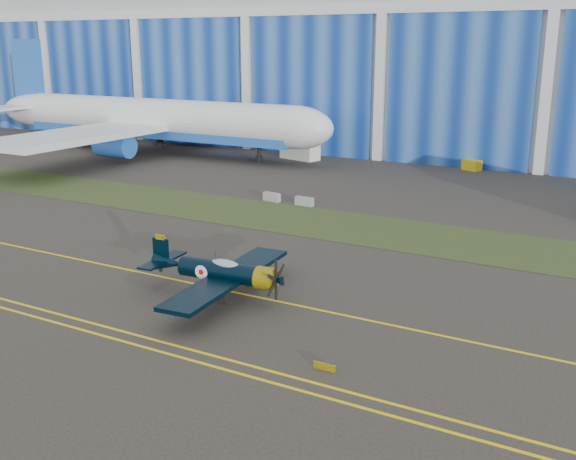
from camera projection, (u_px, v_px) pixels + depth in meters
The scene contains 12 objects.
ground at pixel (148, 248), 54.87m from camera, with size 260.00×260.00×0.00m, color #39332E.
grass_median at pixel (242, 212), 66.62m from camera, with size 260.00×10.00×0.02m, color #475128.
hangar at pixel (432, 51), 111.12m from camera, with size 220.00×45.70×30.00m.
taxiway_centreline at pixel (104, 265), 50.68m from camera, with size 200.00×0.20×0.02m, color yellow.
edge_line_far at pixel (10, 301), 43.54m from camera, with size 80.00×0.20×0.02m, color yellow.
guard_board_right at pixel (324, 367), 34.34m from camera, with size 1.20×0.15×0.35m, color yellow.
warbird at pixel (220, 271), 43.61m from camera, with size 11.76×13.78×3.84m.
jetliner at pixel (153, 75), 99.87m from camera, with size 66.86×56.88×23.14m.
shipping_container at pixel (300, 150), 96.70m from camera, with size 5.84×2.34×2.53m, color white.
tug at pixel (472, 165), 88.35m from camera, with size 2.30×1.44×1.34m, color gold.
barrier_a at pixel (272, 197), 71.04m from camera, with size 2.00×0.60×0.90m, color #A09293.
barrier_b at pixel (304, 201), 69.06m from camera, with size 2.00×0.60×0.90m, color gray.
Camera 1 is at (35.72, -40.11, 16.08)m, focal length 42.00 mm.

